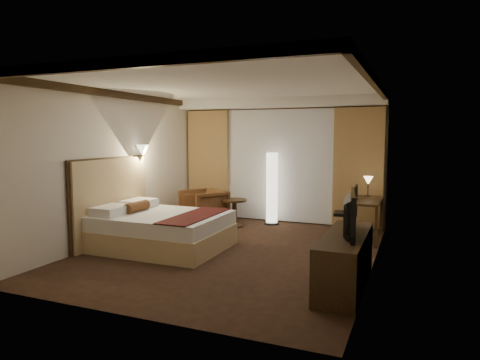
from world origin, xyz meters
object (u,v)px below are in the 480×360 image
at_px(office_chair, 345,212).
at_px(side_table, 235,213).
at_px(dresser, 345,261).
at_px(television, 344,210).
at_px(floor_lamp, 272,188).
at_px(desk, 365,219).
at_px(bed, 163,231).
at_px(armchair, 204,206).

bearing_deg(office_chair, side_table, 168.94).
xyz_separation_m(dresser, television, (-0.03, 0.00, 0.65)).
relative_size(floor_lamp, desk, 1.31).
xyz_separation_m(side_table, desk, (2.65, -0.13, 0.09)).
bearing_deg(desk, side_table, 177.18).
bearing_deg(side_table, television, -46.31).
height_order(bed, side_table, bed).
height_order(office_chair, television, television).
xyz_separation_m(armchair, desk, (3.32, -0.03, -0.04)).
relative_size(side_table, floor_lamp, 0.37).
height_order(side_table, office_chair, office_chair).
xyz_separation_m(floor_lamp, desk, (2.01, -0.68, -0.40)).
bearing_deg(bed, television, -13.31).
bearing_deg(office_chair, armchair, 171.91).
relative_size(side_table, desk, 0.49).
xyz_separation_m(armchair, floor_lamp, (1.31, 0.65, 0.36)).
bearing_deg(side_table, office_chair, -4.47).
distance_m(bed, dresser, 3.24).
xyz_separation_m(floor_lamp, office_chair, (1.67, -0.73, -0.27)).
xyz_separation_m(side_table, office_chair, (2.31, -0.18, 0.22)).
distance_m(bed, desk, 3.65).
bearing_deg(dresser, television, 180.00).
bearing_deg(desk, bed, -148.17).
xyz_separation_m(office_chair, dresser, (0.39, -2.61, -0.17)).
distance_m(bed, television, 3.28).
distance_m(desk, television, 2.73).
distance_m(dresser, television, 0.65).
relative_size(armchair, television, 0.78).
height_order(bed, office_chair, office_chair).
bearing_deg(floor_lamp, side_table, -139.30).
bearing_deg(dresser, side_table, 134.01).
distance_m(side_table, office_chair, 2.33).
bearing_deg(floor_lamp, desk, -18.71).
relative_size(armchair, floor_lamp, 0.54).
relative_size(desk, television, 1.11).
xyz_separation_m(armchair, office_chair, (2.98, -0.08, 0.09)).
xyz_separation_m(bed, side_table, (0.45, 2.06, -0.01)).
bearing_deg(office_chair, dresser, -88.11).
bearing_deg(side_table, dresser, -45.99).
relative_size(desk, dresser, 0.68).
bearing_deg(bed, dresser, -13.19).
height_order(bed, television, television).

